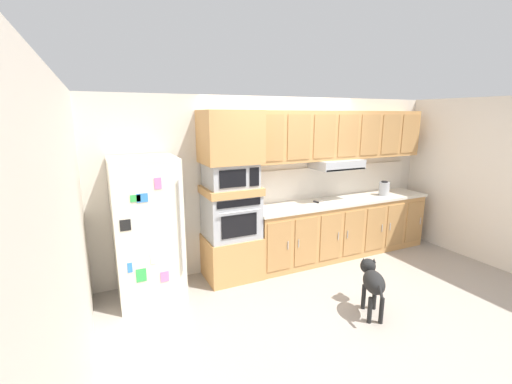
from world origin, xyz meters
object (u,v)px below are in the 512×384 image
Objects in this scene: microwave at (230,175)px; dog at (372,280)px; built_in_oven at (231,215)px; screwdriver at (317,202)px; electric_kettle at (384,189)px; refrigerator at (147,230)px.

microwave is 2.17m from dog.
built_in_oven is at bearing 179.23° from microwave.
electric_kettle reaches higher than screwdriver.
screwdriver is 0.22× the size of dog.
dog is at bearing -137.34° from electric_kettle.
refrigerator is 11.78× the size of screwdriver.
screwdriver is 1.32m from electric_kettle.
screwdriver is at bearing 18.26° from dog.
electric_kettle is at bearing -18.13° from dog.
refrigerator is at bearing 85.84° from dog.
built_in_oven reaches higher than screwdriver.
microwave is 1.51m from screwdriver.
screwdriver is 0.62× the size of electric_kettle.
refrigerator is at bearing -178.15° from screwdriver.
microwave is at bearing 3.48° from refrigerator.
built_in_oven is 1.96m from dog.
electric_kettle is (3.84, 0.02, 0.15)m from refrigerator.
built_in_oven is 2.92× the size of electric_kettle.
refrigerator reaches higher than screwdriver.
built_in_oven is at bearing 179.01° from electric_kettle.
screwdriver reaches higher than dog.
dog is (1.11, -1.53, -0.50)m from built_in_oven.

